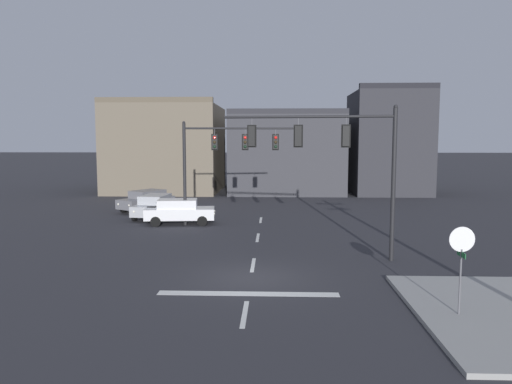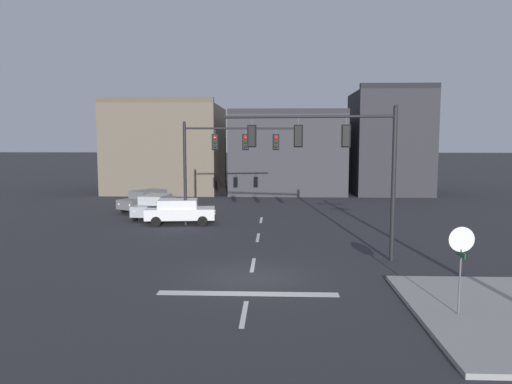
{
  "view_description": "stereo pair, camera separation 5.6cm",
  "coord_description": "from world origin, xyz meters",
  "px_view_note": "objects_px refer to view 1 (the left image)",
  "views": [
    {
      "loc": [
        0.91,
        -18.66,
        5.38
      ],
      "look_at": [
        0.09,
        3.06,
        3.07
      ],
      "focal_mm": 34.21,
      "sensor_mm": 36.0,
      "label": 1
    },
    {
      "loc": [
        0.96,
        -18.66,
        5.38
      ],
      "look_at": [
        0.09,
        3.06,
        3.07
      ],
      "focal_mm": 34.21,
      "sensor_mm": 36.0,
      "label": 2
    }
  ],
  "objects_px": {
    "stop_sign": "(461,249)",
    "car_lot_middle": "(155,206)",
    "car_lot_nearside": "(147,200)",
    "car_lot_farside": "(179,211)",
    "signal_mast_near_side": "(338,152)",
    "signal_mast_far_side": "(220,153)"
  },
  "relations": [
    {
      "from": "car_lot_nearside",
      "to": "car_lot_middle",
      "type": "bearing_deg",
      "value": -66.15
    },
    {
      "from": "signal_mast_near_side",
      "to": "car_lot_nearside",
      "type": "distance_m",
      "value": 19.57
    },
    {
      "from": "car_lot_farside",
      "to": "car_lot_nearside",
      "type": "bearing_deg",
      "value": 122.82
    },
    {
      "from": "car_lot_nearside",
      "to": "car_lot_farside",
      "type": "bearing_deg",
      "value": -57.18
    },
    {
      "from": "car_lot_middle",
      "to": "car_lot_farside",
      "type": "distance_m",
      "value": 3.28
    },
    {
      "from": "signal_mast_far_side",
      "to": "car_lot_farside",
      "type": "distance_m",
      "value": 4.64
    },
    {
      "from": "signal_mast_near_side",
      "to": "car_lot_farside",
      "type": "xyz_separation_m",
      "value": [
        -8.93,
        8.92,
        -4.01
      ]
    },
    {
      "from": "car_lot_nearside",
      "to": "car_lot_farside",
      "type": "distance_m",
      "value": 6.63
    },
    {
      "from": "car_lot_middle",
      "to": "car_lot_farside",
      "type": "xyz_separation_m",
      "value": [
        2.2,
        -2.43,
        0.0
      ]
    },
    {
      "from": "stop_sign",
      "to": "car_lot_farside",
      "type": "xyz_separation_m",
      "value": [
        -11.7,
        16.37,
        -1.29
      ]
    },
    {
      "from": "signal_mast_near_side",
      "to": "signal_mast_far_side",
      "type": "relative_size",
      "value": 1.1
    },
    {
      "from": "signal_mast_far_side",
      "to": "car_lot_middle",
      "type": "xyz_separation_m",
      "value": [
        -4.9,
        2.62,
        -3.76
      ]
    },
    {
      "from": "signal_mast_far_side",
      "to": "stop_sign",
      "type": "bearing_deg",
      "value": -60.92
    },
    {
      "from": "car_lot_middle",
      "to": "signal_mast_far_side",
      "type": "bearing_deg",
      "value": -28.07
    },
    {
      "from": "signal_mast_near_side",
      "to": "stop_sign",
      "type": "xyz_separation_m",
      "value": [
        2.77,
        -7.44,
        -2.72
      ]
    },
    {
      "from": "signal_mast_far_side",
      "to": "car_lot_farside",
      "type": "relative_size",
      "value": 1.52
    },
    {
      "from": "stop_sign",
      "to": "car_lot_middle",
      "type": "distance_m",
      "value": 23.41
    },
    {
      "from": "stop_sign",
      "to": "car_lot_nearside",
      "type": "distance_m",
      "value": 26.77
    },
    {
      "from": "signal_mast_far_side",
      "to": "car_lot_nearside",
      "type": "bearing_deg",
      "value": 137.53
    },
    {
      "from": "car_lot_nearside",
      "to": "car_lot_farside",
      "type": "relative_size",
      "value": 1.02
    },
    {
      "from": "signal_mast_near_side",
      "to": "car_lot_middle",
      "type": "distance_m",
      "value": 16.4
    },
    {
      "from": "signal_mast_near_side",
      "to": "car_lot_nearside",
      "type": "relative_size",
      "value": 1.64
    }
  ]
}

